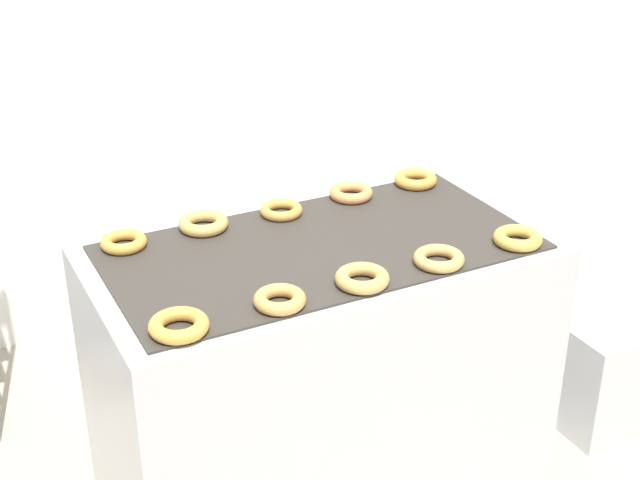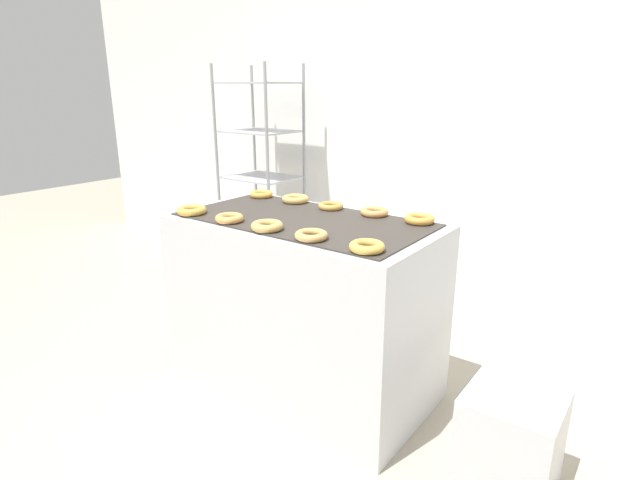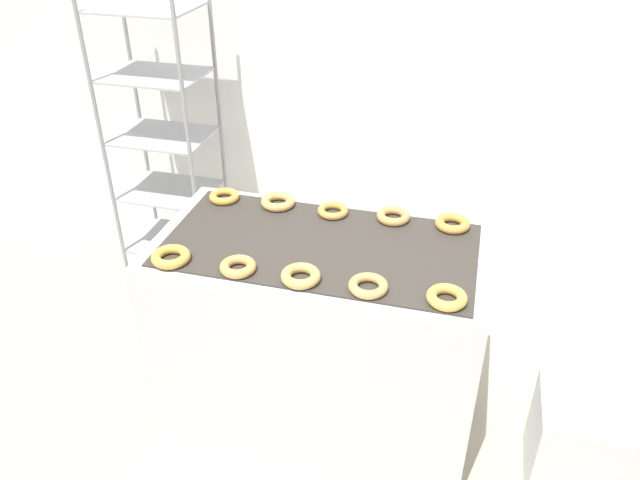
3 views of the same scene
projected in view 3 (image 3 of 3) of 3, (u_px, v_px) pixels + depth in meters
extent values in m
cube|color=white|center=(386.00, 49.00, 3.61)|extent=(8.00, 0.05, 2.80)
cube|color=silver|center=(320.00, 335.00, 2.87)|extent=(1.41, 0.75, 0.97)
cube|color=#38332D|center=(320.00, 245.00, 2.61)|extent=(1.29, 0.66, 0.01)
cube|color=#262628|center=(395.00, 368.00, 2.40)|extent=(0.12, 0.07, 0.10)
cylinder|color=gray|center=(103.00, 148.00, 3.64)|extent=(0.02, 0.02, 1.80)
cylinder|color=gray|center=(190.00, 158.00, 3.52)|extent=(0.02, 0.02, 1.80)
cylinder|color=gray|center=(140.00, 121.00, 4.00)|extent=(0.02, 0.02, 1.80)
cylinder|color=gray|center=(221.00, 130.00, 3.88)|extent=(0.02, 0.02, 1.80)
cube|color=#A8AAB2|center=(178.00, 240.00, 4.14)|extent=(0.55, 0.44, 0.01)
cube|color=#A8AAB2|center=(171.00, 190.00, 3.95)|extent=(0.55, 0.44, 0.01)
cube|color=#A8AAB2|center=(163.00, 136.00, 3.75)|extent=(0.55, 0.44, 0.01)
cube|color=#A8AAB2|center=(155.00, 75.00, 3.56)|extent=(0.55, 0.44, 0.01)
cube|color=#A8AAB2|center=(145.00, 7.00, 3.36)|extent=(0.55, 0.44, 0.01)
cube|color=silver|center=(577.00, 443.00, 2.66)|extent=(0.37, 0.36, 0.45)
torus|color=gold|center=(171.00, 257.00, 2.49)|extent=(0.16, 0.16, 0.04)
torus|color=tan|center=(238.00, 267.00, 2.43)|extent=(0.14, 0.14, 0.04)
torus|color=tan|center=(301.00, 276.00, 2.37)|extent=(0.15, 0.15, 0.04)
torus|color=tan|center=(368.00, 286.00, 2.32)|extent=(0.15, 0.15, 0.04)
torus|color=gold|center=(447.00, 297.00, 2.26)|extent=(0.15, 0.15, 0.04)
torus|color=gold|center=(224.00, 196.00, 2.93)|extent=(0.14, 0.14, 0.04)
torus|color=tan|center=(278.00, 202.00, 2.88)|extent=(0.16, 0.16, 0.04)
torus|color=gold|center=(333.00, 211.00, 2.81)|extent=(0.14, 0.14, 0.03)
torus|color=tan|center=(393.00, 216.00, 2.77)|extent=(0.15, 0.15, 0.04)
torus|color=gold|center=(452.00, 223.00, 2.71)|extent=(0.15, 0.15, 0.04)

